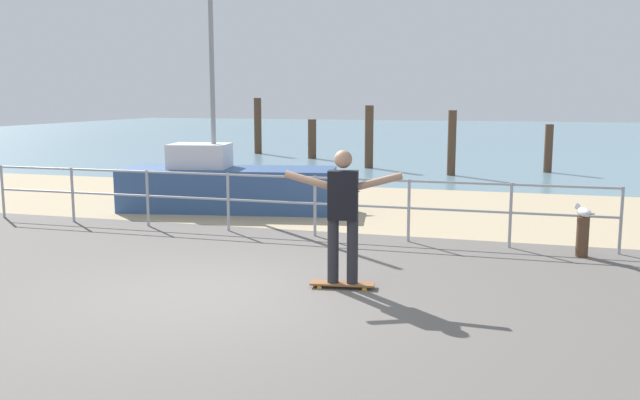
{
  "coord_description": "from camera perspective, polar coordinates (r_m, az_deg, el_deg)",
  "views": [
    {
      "loc": [
        3.36,
        -7.2,
        2.37
      ],
      "look_at": [
        0.68,
        2.0,
        0.9
      ],
      "focal_mm": 37.91,
      "sensor_mm": 36.0,
      "label": 1
    }
  ],
  "objects": [
    {
      "name": "groyne_post_1",
      "position": [
        25.89,
        -0.67,
        5.16
      ],
      "size": [
        0.32,
        0.32,
        1.51
      ],
      "primitive_type": "cylinder",
      "color": "#513826",
      "rests_on": "ground"
    },
    {
      "name": "skateboard",
      "position": [
        8.45,
        1.91,
        -7.1
      ],
      "size": [
        0.82,
        0.31,
        0.08
      ],
      "color": "brown",
      "rests_on": "ground"
    },
    {
      "name": "groyne_post_2",
      "position": [
        22.44,
        4.16,
        5.31
      ],
      "size": [
        0.28,
        0.28,
        2.08
      ],
      "primitive_type": "cylinder",
      "color": "#513826",
      "rests_on": "ground"
    },
    {
      "name": "sailboat",
      "position": [
        14.17,
        -7.08,
        1.16
      ],
      "size": [
        5.06,
        2.16,
        4.93
      ],
      "color": "#335184",
      "rests_on": "ground"
    },
    {
      "name": "railing_fence",
      "position": [
        11.65,
        -4.19,
        0.45
      ],
      "size": [
        11.22,
        0.05,
        1.05
      ],
      "color": "#9EA0A5",
      "rests_on": "ground"
    },
    {
      "name": "seagull",
      "position": [
        10.67,
        21.34,
        -0.92
      ],
      "size": [
        0.26,
        0.46,
        0.18
      ],
      "color": "white",
      "rests_on": "bollard_short"
    },
    {
      "name": "groyne_post_3",
      "position": [
        20.67,
        11.06,
        4.72
      ],
      "size": [
        0.25,
        0.25,
        1.97
      ],
      "primitive_type": "cylinder",
      "color": "#513826",
      "rests_on": "ground"
    },
    {
      "name": "beach_strip",
      "position": [
        14.79,
        2.91,
        -0.51
      ],
      "size": [
        24.0,
        6.0,
        0.04
      ],
      "primitive_type": "cube",
      "color": "tan",
      "rests_on": "ground"
    },
    {
      "name": "bollard_short",
      "position": [
        10.72,
        21.27,
        -2.97
      ],
      "size": [
        0.18,
        0.18,
        0.62
      ],
      "primitive_type": "cylinder",
      "color": "#513826",
      "rests_on": "ground"
    },
    {
      "name": "groyne_post_0",
      "position": [
        28.26,
        -5.27,
        6.23
      ],
      "size": [
        0.31,
        0.31,
        2.31
      ],
      "primitive_type": "cylinder",
      "color": "#513826",
      "rests_on": "ground"
    },
    {
      "name": "ground_plane",
      "position": [
        7.44,
        -11.74,
        -10.05
      ],
      "size": [
        24.0,
        10.0,
        0.04
      ],
      "primitive_type": "cube",
      "color": "#605B56",
      "rests_on": "ground"
    },
    {
      "name": "sea_surface",
      "position": [
        42.4,
        11.75,
        5.35
      ],
      "size": [
        72.0,
        50.0,
        0.04
      ],
      "primitive_type": "cube",
      "color": "slate",
      "rests_on": "ground"
    },
    {
      "name": "groyne_post_4",
      "position": [
        22.24,
        18.72,
        4.12
      ],
      "size": [
        0.25,
        0.25,
        1.52
      ],
      "primitive_type": "cylinder",
      "color": "#513826",
      "rests_on": "ground"
    },
    {
      "name": "skateboarder",
      "position": [
        8.24,
        1.95,
        -0.73
      ],
      "size": [
        1.44,
        0.29,
        1.65
      ],
      "color": "#26262B",
      "rests_on": "skateboard"
    }
  ]
}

